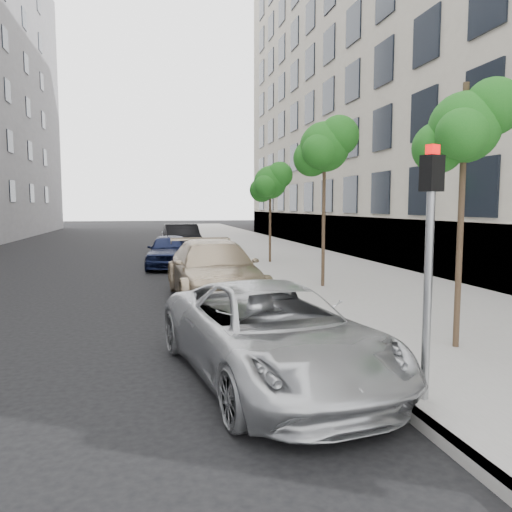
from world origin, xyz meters
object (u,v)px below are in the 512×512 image
object	(u,v)px
tree_near	(466,128)
tree_far	(271,182)
minivan	(271,333)
sedan_blue	(169,251)
sedan_black	(182,239)
suv	(214,271)
sedan_rear	(177,236)
signal_pole	(430,242)
tree_mid	(325,147)

from	to	relation	value
tree_near	tree_far	size ratio (longest dim) A/B	1.05
minivan	sedan_blue	distance (m)	13.51
tree_near	sedan_black	bearing A→B (deg)	100.36
tree_near	suv	distance (m)	7.28
tree_far	minivan	size ratio (longest dim) A/B	0.85
sedan_rear	suv	bearing A→B (deg)	-86.68
minivan	signal_pole	bearing A→B (deg)	-51.51
sedan_blue	tree_far	bearing A→B (deg)	8.01
tree_near	suv	world-z (taller)	tree_near
tree_near	signal_pole	size ratio (longest dim) A/B	1.42
sedan_rear	sedan_black	bearing A→B (deg)	-86.89
tree_far	suv	bearing A→B (deg)	-114.69
tree_near	sedan_rear	world-z (taller)	tree_near
tree_mid	sedan_rear	xyz separation A→B (m)	(-3.33, 16.97, -3.51)
tree_near	tree_far	distance (m)	13.00
tree_mid	sedan_blue	distance (m)	8.46
signal_pole	sedan_black	bearing A→B (deg)	73.47
tree_far	signal_pole	xyz separation A→B (m)	(-1.76, -14.94, -1.40)
signal_pole	sedan_rear	size ratio (longest dim) A/B	0.69
signal_pole	sedan_blue	size ratio (longest dim) A/B	0.76
tree_mid	minivan	distance (m)	8.50
tree_far	sedan_rear	bearing A→B (deg)	107.62
sedan_black	signal_pole	bearing A→B (deg)	-87.30
sedan_blue	sedan_black	world-z (taller)	sedan_black
minivan	sedan_black	world-z (taller)	sedan_black
sedan_black	tree_near	bearing A→B (deg)	-81.41
tree_near	suv	bearing A→B (deg)	119.99
minivan	sedan_blue	bearing A→B (deg)	84.56
signal_pole	minivan	size ratio (longest dim) A/B	0.62
signal_pole	sedan_rear	distance (m)	25.50
minivan	sedan_black	distance (m)	18.82
tree_near	suv	size ratio (longest dim) A/B	0.81
tree_far	sedan_rear	size ratio (longest dim) A/B	0.93
minivan	sedan_rear	bearing A→B (deg)	80.85
tree_near	minivan	xyz separation A→B (m)	(-3.33, -0.51, -3.04)
tree_near	tree_mid	distance (m)	6.51
tree_far	sedan_black	world-z (taller)	tree_far
tree_far	signal_pole	world-z (taller)	tree_far
signal_pole	sedan_blue	xyz separation A→B (m)	(-2.44, 14.91, -1.37)
tree_near	signal_pole	xyz separation A→B (m)	(-1.76, -1.94, -1.67)
tree_far	sedan_black	xyz separation A→B (m)	(-3.35, 5.31, -2.67)
suv	tree_near	bearing A→B (deg)	-62.26
tree_near	minivan	distance (m)	4.54
tree_mid	sedan_black	distance (m)	12.73
tree_far	suv	size ratio (longest dim) A/B	0.78
sedan_black	suv	bearing A→B (deg)	-91.68
tree_near	tree_far	xyz separation A→B (m)	(0.00, 13.00, -0.27)
sedan_blue	sedan_black	distance (m)	5.41
sedan_blue	sedan_rear	xyz separation A→B (m)	(0.87, 10.50, -0.04)
tree_mid	tree_far	world-z (taller)	tree_mid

